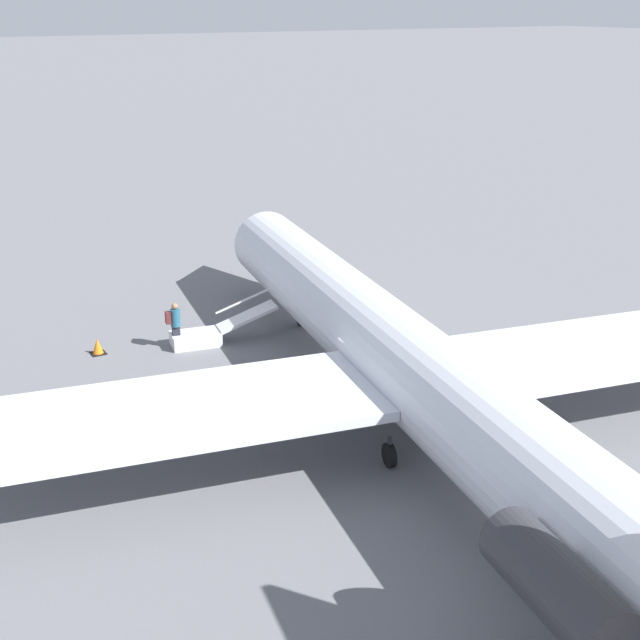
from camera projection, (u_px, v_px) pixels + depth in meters
name	position (u px, v px, depth m)	size (l,w,h in m)	color
ground_plane	(391.00, 419.00, 27.43)	(600.00, 600.00, 0.00)	slate
airplane_main	(408.00, 365.00, 25.77)	(33.75, 25.92, 7.36)	silver
boarding_stairs	(206.00, 334.00, 33.24)	(1.68, 4.13, 1.79)	silver
passenger	(175.00, 322.00, 32.65)	(0.38, 0.56, 1.74)	#23232D
traffic_cone_near_stairs	(98.00, 347.00, 32.35)	(0.53, 0.53, 0.58)	black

